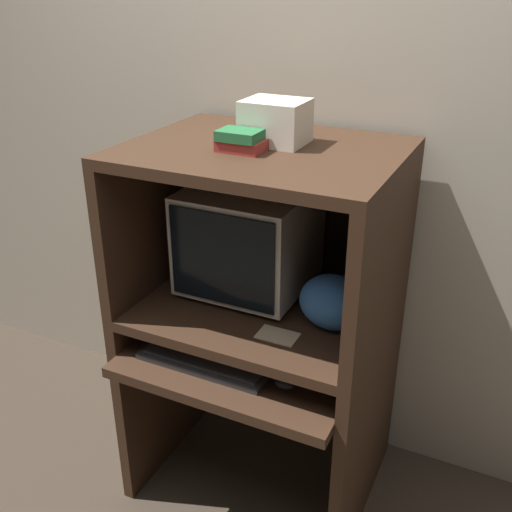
% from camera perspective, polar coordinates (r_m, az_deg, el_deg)
% --- Properties ---
extents(wall_back, '(6.00, 0.06, 2.60)m').
position_cam_1_polar(wall_back, '(2.22, 5.19, 12.12)').
color(wall_back, '#B2A893').
rests_on(wall_back, ground_plane).
extents(desk_base, '(0.84, 0.75, 0.65)m').
position_cam_1_polar(desk_base, '(2.25, 0.05, -13.49)').
color(desk_base, '#382316').
rests_on(desk_base, ground_plane).
extents(desk_monitor_shelf, '(0.84, 0.68, 0.13)m').
position_cam_1_polar(desk_monitor_shelf, '(2.08, 0.66, -5.05)').
color(desk_monitor_shelf, '#382316').
rests_on(desk_monitor_shelf, desk_base).
extents(hutch_upper, '(0.84, 0.68, 0.54)m').
position_cam_1_polar(hutch_upper, '(1.94, 1.10, 5.37)').
color(hutch_upper, '#382316').
rests_on(hutch_upper, desk_monitor_shelf).
extents(crt_monitor, '(0.41, 0.41, 0.37)m').
position_cam_1_polar(crt_monitor, '(2.07, -0.65, 1.73)').
color(crt_monitor, beige).
rests_on(crt_monitor, desk_monitor_shelf).
extents(keyboard, '(0.44, 0.16, 0.03)m').
position_cam_1_polar(keyboard, '(1.98, -4.73, -9.79)').
color(keyboard, '#2D2D30').
rests_on(keyboard, desk_base).
extents(mouse, '(0.07, 0.04, 0.03)m').
position_cam_1_polar(mouse, '(1.87, 2.74, -12.02)').
color(mouse, '#28282B').
rests_on(mouse, desk_base).
extents(snack_bag, '(0.22, 0.16, 0.18)m').
position_cam_1_polar(snack_bag, '(1.89, 7.38, -4.40)').
color(snack_bag, '#336BB7').
rests_on(snack_bag, desk_monitor_shelf).
extents(book_stack, '(0.14, 0.10, 0.06)m').
position_cam_1_polar(book_stack, '(1.80, -1.47, 10.91)').
color(book_stack, maroon).
rests_on(book_stack, hutch_upper).
extents(paper_card, '(0.13, 0.08, 0.00)m').
position_cam_1_polar(paper_card, '(1.88, 2.07, -7.59)').
color(paper_card, '#CCB28C').
rests_on(paper_card, desk_monitor_shelf).
extents(storage_box, '(0.19, 0.16, 0.13)m').
position_cam_1_polar(storage_box, '(1.88, 1.86, 12.66)').
color(storage_box, beige).
rests_on(storage_box, hutch_upper).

